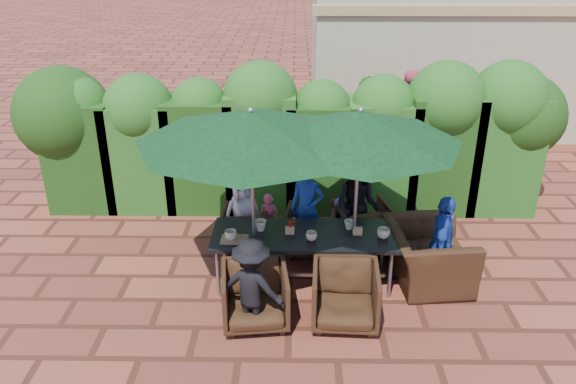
{
  "coord_description": "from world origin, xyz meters",
  "views": [
    {
      "loc": [
        0.07,
        -6.56,
        4.32
      ],
      "look_at": [
        -0.03,
        0.4,
        1.12
      ],
      "focal_mm": 35.0,
      "sensor_mm": 36.0,
      "label": 1
    }
  ],
  "objects_px": {
    "umbrella_left": "(251,127)",
    "chair_far_left": "(245,226)",
    "chair_end_right": "(429,247)",
    "chair_far_mid": "(310,229)",
    "chair_far_right": "(363,225)",
    "chair_near_right": "(345,293)",
    "dining_table": "(304,239)",
    "umbrella_right": "(360,127)",
    "chair_near_left": "(255,293)"
  },
  "relations": [
    {
      "from": "dining_table",
      "to": "chair_far_left",
      "type": "bearing_deg",
      "value": 132.47
    },
    {
      "from": "dining_table",
      "to": "chair_end_right",
      "type": "distance_m",
      "value": 1.68
    },
    {
      "from": "chair_far_right",
      "to": "umbrella_right",
      "type": "bearing_deg",
      "value": 63.27
    },
    {
      "from": "dining_table",
      "to": "chair_far_mid",
      "type": "height_order",
      "value": "dining_table"
    },
    {
      "from": "umbrella_left",
      "to": "umbrella_right",
      "type": "bearing_deg",
      "value": 1.63
    },
    {
      "from": "chair_far_left",
      "to": "chair_end_right",
      "type": "bearing_deg",
      "value": 163.23
    },
    {
      "from": "dining_table",
      "to": "umbrella_right",
      "type": "bearing_deg",
      "value": 2.19
    },
    {
      "from": "umbrella_right",
      "to": "chair_far_right",
      "type": "height_order",
      "value": "umbrella_right"
    },
    {
      "from": "umbrella_left",
      "to": "chair_far_left",
      "type": "xyz_separation_m",
      "value": [
        -0.21,
        0.96,
        -1.87
      ]
    },
    {
      "from": "chair_near_left",
      "to": "chair_end_right",
      "type": "xyz_separation_m",
      "value": [
        2.27,
        0.93,
        0.12
      ]
    },
    {
      "from": "umbrella_left",
      "to": "chair_far_left",
      "type": "height_order",
      "value": "umbrella_left"
    },
    {
      "from": "chair_far_left",
      "to": "chair_far_right",
      "type": "height_order",
      "value": "chair_far_right"
    },
    {
      "from": "chair_far_left",
      "to": "chair_near_left",
      "type": "height_order",
      "value": "chair_near_left"
    },
    {
      "from": "chair_far_left",
      "to": "chair_far_mid",
      "type": "distance_m",
      "value": 0.98
    },
    {
      "from": "chair_near_right",
      "to": "chair_end_right",
      "type": "bearing_deg",
      "value": 40.61
    },
    {
      "from": "chair_far_right",
      "to": "chair_near_right",
      "type": "bearing_deg",
      "value": 65.03
    },
    {
      "from": "chair_near_left",
      "to": "chair_near_right",
      "type": "relative_size",
      "value": 0.99
    },
    {
      "from": "umbrella_right",
      "to": "chair_near_right",
      "type": "xyz_separation_m",
      "value": [
        -0.17,
        -0.87,
        -1.81
      ]
    },
    {
      "from": "chair_near_right",
      "to": "chair_far_left",
      "type": "bearing_deg",
      "value": 130.15
    },
    {
      "from": "chair_near_right",
      "to": "chair_end_right",
      "type": "height_order",
      "value": "chair_end_right"
    },
    {
      "from": "chair_far_mid",
      "to": "chair_far_left",
      "type": "bearing_deg",
      "value": 0.16
    },
    {
      "from": "chair_far_mid",
      "to": "chair_near_left",
      "type": "bearing_deg",
      "value": 74.25
    },
    {
      "from": "chair_near_right",
      "to": "umbrella_left",
      "type": "bearing_deg",
      "value": 147.07
    },
    {
      "from": "chair_far_mid",
      "to": "chair_end_right",
      "type": "bearing_deg",
      "value": 160.89
    },
    {
      "from": "chair_far_left",
      "to": "chair_far_mid",
      "type": "height_order",
      "value": "chair_far_mid"
    },
    {
      "from": "umbrella_left",
      "to": "umbrella_right",
      "type": "xyz_separation_m",
      "value": [
        1.31,
        0.04,
        -0.0
      ]
    },
    {
      "from": "dining_table",
      "to": "chair_far_mid",
      "type": "distance_m",
      "value": 0.89
    },
    {
      "from": "chair_far_mid",
      "to": "chair_near_left",
      "type": "height_order",
      "value": "chair_near_left"
    },
    {
      "from": "chair_far_right",
      "to": "chair_near_right",
      "type": "relative_size",
      "value": 0.99
    },
    {
      "from": "chair_far_mid",
      "to": "chair_near_right",
      "type": "distance_m",
      "value": 1.71
    },
    {
      "from": "umbrella_left",
      "to": "chair_near_right",
      "type": "relative_size",
      "value": 3.5
    },
    {
      "from": "umbrella_left",
      "to": "chair_near_right",
      "type": "xyz_separation_m",
      "value": [
        1.15,
        -0.83,
        -1.81
      ]
    },
    {
      "from": "dining_table",
      "to": "umbrella_right",
      "type": "relative_size",
      "value": 0.95
    },
    {
      "from": "umbrella_left",
      "to": "chair_far_right",
      "type": "relative_size",
      "value": 3.53
    },
    {
      "from": "umbrella_left",
      "to": "chair_near_right",
      "type": "height_order",
      "value": "umbrella_left"
    },
    {
      "from": "chair_far_mid",
      "to": "chair_far_right",
      "type": "bearing_deg",
      "value": -167.0
    },
    {
      "from": "chair_far_left",
      "to": "chair_end_right",
      "type": "relative_size",
      "value": 0.58
    },
    {
      "from": "umbrella_right",
      "to": "chair_end_right",
      "type": "xyz_separation_m",
      "value": [
        1.01,
        0.04,
        -1.69
      ]
    },
    {
      "from": "umbrella_left",
      "to": "chair_far_mid",
      "type": "xyz_separation_m",
      "value": [
        0.76,
        0.84,
        -1.84
      ]
    },
    {
      "from": "chair_far_left",
      "to": "chair_far_right",
      "type": "distance_m",
      "value": 1.75
    },
    {
      "from": "chair_near_left",
      "to": "chair_far_right",
      "type": "bearing_deg",
      "value": 43.46
    },
    {
      "from": "umbrella_right",
      "to": "chair_far_left",
      "type": "xyz_separation_m",
      "value": [
        -1.52,
        0.92,
        -1.86
      ]
    },
    {
      "from": "chair_near_right",
      "to": "chair_end_right",
      "type": "relative_size",
      "value": 0.68
    },
    {
      "from": "umbrella_left",
      "to": "chair_far_left",
      "type": "distance_m",
      "value": 2.11
    },
    {
      "from": "chair_far_left",
      "to": "chair_near_right",
      "type": "bearing_deg",
      "value": 129.44
    },
    {
      "from": "chair_far_mid",
      "to": "umbrella_right",
      "type": "bearing_deg",
      "value": 131.15
    },
    {
      "from": "chair_end_right",
      "to": "dining_table",
      "type": "bearing_deg",
      "value": 86.85
    },
    {
      "from": "chair_near_left",
      "to": "chair_near_right",
      "type": "xyz_separation_m",
      "value": [
        1.08,
        0.02,
        0.0
      ]
    },
    {
      "from": "umbrella_right",
      "to": "chair_end_right",
      "type": "bearing_deg",
      "value": 2.5
    },
    {
      "from": "dining_table",
      "to": "chair_far_right",
      "type": "relative_size",
      "value": 3.0
    }
  ]
}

